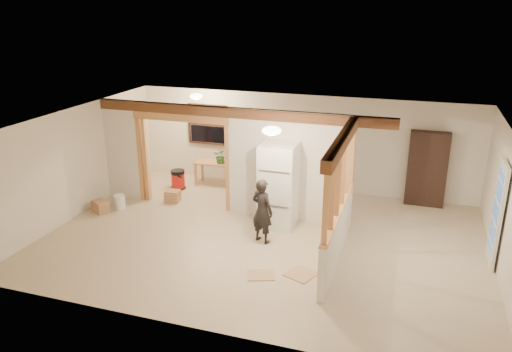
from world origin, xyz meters
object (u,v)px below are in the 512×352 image
(woman, at_px, (262,211))
(shop_vac, at_px, (178,179))
(refrigerator, at_px, (279,185))
(bookshelf, at_px, (427,169))
(work_table, at_px, (215,173))

(woman, distance_m, shop_vac, 3.83)
(woman, bearing_deg, shop_vac, -14.73)
(refrigerator, relative_size, woman, 1.37)
(woman, bearing_deg, bookshelf, -113.26)
(work_table, distance_m, shop_vac, 1.01)
(woman, distance_m, work_table, 3.65)
(refrigerator, bearing_deg, work_table, 139.90)
(work_table, bearing_deg, refrigerator, -42.41)
(work_table, height_order, shop_vac, work_table)
(woman, relative_size, work_table, 1.33)
(bookshelf, bearing_deg, woman, -135.07)
(woman, relative_size, shop_vac, 2.62)
(shop_vac, xyz_separation_m, bookshelf, (6.23, 0.90, 0.66))
(refrigerator, relative_size, shop_vac, 3.58)
(shop_vac, bearing_deg, refrigerator, -23.48)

